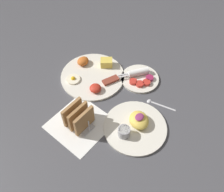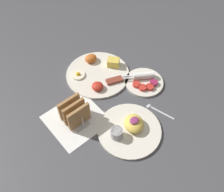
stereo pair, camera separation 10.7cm
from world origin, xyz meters
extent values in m
plane|color=#47474C|center=(0.00, 0.00, 0.00)|extent=(3.00, 3.00, 0.00)
cube|color=white|center=(-0.18, 0.06, 0.00)|extent=(0.22, 0.22, 0.00)
cylinder|color=silver|center=(0.05, 0.19, 0.01)|extent=(0.30, 0.30, 0.01)
cube|color=#E5C64C|center=(0.14, 0.19, 0.03)|extent=(0.07, 0.07, 0.04)
ellipsoid|color=#C66023|center=(0.07, 0.28, 0.03)|extent=(0.06, 0.05, 0.03)
cylinder|color=#F4EACC|center=(-0.03, 0.24, 0.01)|extent=(0.06, 0.06, 0.01)
sphere|color=yellow|center=(-0.03, 0.24, 0.02)|extent=(0.02, 0.02, 0.02)
ellipsoid|color=red|center=(-0.01, 0.12, 0.02)|extent=(0.05, 0.05, 0.03)
cube|color=brown|center=(0.07, 0.10, 0.02)|extent=(0.08, 0.06, 0.01)
cylinder|color=silver|center=(0.17, 0.01, 0.01)|extent=(0.18, 0.18, 0.01)
cylinder|color=red|center=(0.13, 0.02, 0.02)|extent=(0.04, 0.04, 0.01)
cylinder|color=red|center=(0.14, -0.01, 0.02)|extent=(0.04, 0.04, 0.01)
cylinder|color=red|center=(0.17, -0.03, 0.02)|extent=(0.04, 0.04, 0.01)
cylinder|color=#99234C|center=(0.20, -0.03, 0.02)|extent=(0.04, 0.04, 0.01)
cylinder|color=white|center=(0.19, 0.03, 0.03)|extent=(0.10, 0.08, 0.03)
cube|color=silver|center=(0.12, 0.07, 0.03)|extent=(0.04, 0.03, 0.00)
cube|color=silver|center=(0.13, 0.08, 0.03)|extent=(0.04, 0.03, 0.00)
cylinder|color=silver|center=(-0.05, -0.13, 0.01)|extent=(0.26, 0.26, 0.01)
ellipsoid|color=#EAC651|center=(-0.03, -0.13, 0.03)|extent=(0.11, 0.12, 0.04)
ellipsoid|color=#8C3366|center=(-0.03, -0.13, 0.05)|extent=(0.04, 0.03, 0.01)
cylinder|color=#99999E|center=(-0.11, -0.12, 0.03)|extent=(0.05, 0.05, 0.04)
cylinder|color=white|center=(-0.11, -0.12, 0.05)|extent=(0.04, 0.04, 0.01)
cube|color=#B7B7BC|center=(-0.18, 0.06, 0.01)|extent=(0.06, 0.12, 0.01)
cube|color=#A37547|center=(-0.18, 0.02, 0.06)|extent=(0.10, 0.01, 0.10)
cube|color=#9B6D3F|center=(-0.18, 0.06, 0.06)|extent=(0.10, 0.01, 0.10)
cube|color=#A27446|center=(-0.18, 0.09, 0.06)|extent=(0.10, 0.01, 0.10)
cylinder|color=#B7B7BC|center=(-0.18, 0.00, 0.04)|extent=(0.01, 0.01, 0.07)
cylinder|color=#B7B7BC|center=(-0.18, 0.11, 0.04)|extent=(0.01, 0.01, 0.07)
cube|color=silver|center=(0.11, -0.16, 0.00)|extent=(0.03, 0.11, 0.00)
ellipsoid|color=silver|center=(0.10, -0.09, 0.00)|extent=(0.02, 0.02, 0.01)
camera|label=1|loc=(-0.51, -0.39, 0.87)|focal=40.00mm
camera|label=2|loc=(-0.44, -0.47, 0.87)|focal=40.00mm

